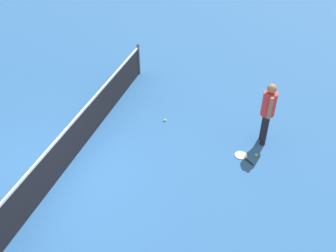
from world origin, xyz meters
name	(u,v)px	position (x,y,z in m)	size (l,w,h in m)	color
ground_plane	(65,170)	(0.00, 0.00, 0.00)	(40.00, 40.00, 0.00)	#265693
court_net	(61,154)	(0.00, 0.00, 0.50)	(10.09, 0.09, 1.07)	#4C4C51
player_near_side	(268,109)	(2.48, -4.35, 1.01)	(0.53, 0.40, 1.70)	black
tennis_racket_near_player	(242,156)	(1.73, -3.93, 0.01)	(0.50, 0.56, 0.03)	white
tennis_ball_near_player	(165,120)	(2.59, -1.67, 0.03)	(0.07, 0.07, 0.07)	#C6E033
tennis_ball_midcourt	(256,155)	(1.84, -4.28, 0.03)	(0.07, 0.07, 0.07)	#C6E033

